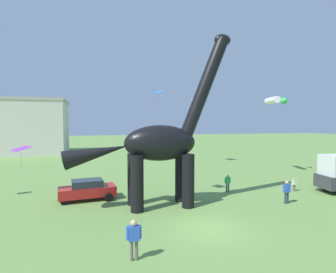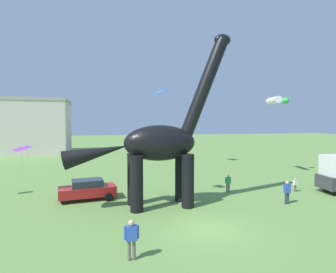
% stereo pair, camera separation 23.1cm
% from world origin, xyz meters
% --- Properties ---
extents(ground_plane, '(240.00, 240.00, 0.00)m').
position_xyz_m(ground_plane, '(0.00, 0.00, 0.00)').
color(ground_plane, '#6B9347').
extents(dinosaur_sculpture, '(11.87, 2.51, 12.41)m').
position_xyz_m(dinosaur_sculpture, '(-1.60, 4.70, 4.49)').
color(dinosaur_sculpture, black).
rests_on(dinosaur_sculpture, ground_plane).
extents(parked_sedan_left, '(4.38, 2.26, 1.55)m').
position_xyz_m(parked_sedan_left, '(-6.58, 7.65, 0.81)').
color(parked_sedan_left, red).
rests_on(parked_sedan_left, ground_plane).
extents(person_far_spectator, '(0.44, 0.19, 1.16)m').
position_xyz_m(person_far_spectator, '(10.55, 5.59, 0.70)').
color(person_far_spectator, '#6B6056').
rests_on(person_far_spectator, ground_plane).
extents(person_near_flyer, '(0.63, 0.28, 1.69)m').
position_xyz_m(person_near_flyer, '(7.48, 2.78, 1.02)').
color(person_near_flyer, '#2D3347').
rests_on(person_near_flyer, ground_plane).
extents(person_strolling_adult, '(0.57, 0.25, 1.52)m').
position_xyz_m(person_strolling_adult, '(4.92, 6.95, 0.92)').
color(person_strolling_adult, '#2D3347').
rests_on(person_strolling_adult, ground_plane).
extents(person_watching_child, '(0.66, 0.29, 1.77)m').
position_xyz_m(person_watching_child, '(-4.46, -2.40, 1.07)').
color(person_watching_child, '#6B6056').
rests_on(person_watching_child, ground_plane).
extents(kite_apex, '(1.70, 1.98, 2.07)m').
position_xyz_m(kite_apex, '(8.15, 22.48, 9.39)').
color(kite_apex, yellow).
extents(kite_high_left, '(2.63, 2.83, 0.80)m').
position_xyz_m(kite_high_left, '(13.96, 12.87, 8.47)').
color(kite_high_left, white).
extents(kite_drifting, '(1.07, 1.22, 1.31)m').
position_xyz_m(kite_drifting, '(-1.24, 6.20, 8.23)').
color(kite_drifting, '#287AE5').
extents(kite_far_left, '(1.66, 1.81, 1.83)m').
position_xyz_m(kite_far_left, '(-10.94, 7.07, 4.10)').
color(kite_far_left, purple).
extents(background_building_block, '(17.54, 11.92, 10.44)m').
position_xyz_m(background_building_block, '(-19.89, 43.79, 5.23)').
color(background_building_block, beige).
rests_on(background_building_block, ground_plane).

